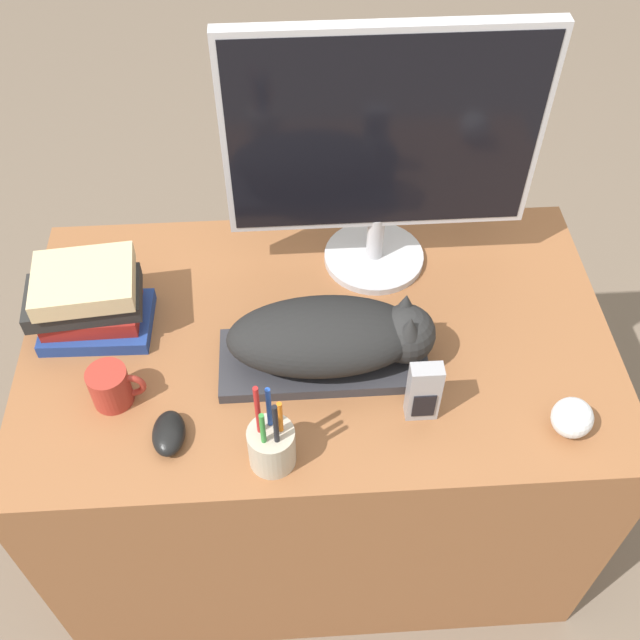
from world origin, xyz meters
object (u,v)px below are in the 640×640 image
Objects in this scene: monitor at (383,144)px; pen_cup at (272,445)px; cat at (338,335)px; computer_mouse at (169,433)px; baseball at (572,418)px; coffee_mug at (112,386)px; book_stack at (89,301)px; phone at (424,392)px; keyboard at (323,360)px.

monitor is 2.91× the size of pen_cup.
cat is 0.65× the size of monitor.
baseball reaches higher than computer_mouse.
computer_mouse is at bearing -40.98° from coffee_mug.
baseball is 0.93m from book_stack.
coffee_mug is 0.50× the size of pen_cup.
monitor reaches higher than book_stack.
phone is at bearing -22.15° from book_stack.
monitor is at bearing 123.68° from baseball.
phone reaches higher than keyboard.
phone is (0.17, -0.12, 0.05)m from keyboard.
book_stack is (-0.06, 0.19, 0.03)m from coffee_mug.
coffee_mug is at bearing 173.27° from phone.
cat is at bearing 156.63° from baseball.
pen_cup reaches higher than baseball.
cat reaches higher than baseball.
phone is (0.45, 0.03, 0.05)m from computer_mouse.
keyboard is 0.47m from book_stack.
keyboard is 4.25× the size of computer_mouse.
book_stack reaches higher than computer_mouse.
cat is 4.16× the size of computer_mouse.
monitor reaches higher than computer_mouse.
phone is (0.14, -0.12, -0.02)m from cat.
monitor is (0.13, 0.28, 0.29)m from keyboard.
phone is at bearing 16.38° from pen_cup.
coffee_mug is 1.39× the size of baseball.
phone is at bearing -84.14° from monitor.
monitor is at bearing 69.85° from cat.
coffee_mug is 0.20m from book_stack.
cat is 0.19m from phone.
phone reaches higher than coffee_mug.
phone is at bearing 3.37° from computer_mouse.
computer_mouse reaches higher than keyboard.
monitor is 0.66m from computer_mouse.
coffee_mug reaches higher than computer_mouse.
baseball is at bearing -1.90° from computer_mouse.
book_stack is at bearing 157.85° from phone.
coffee_mug is 0.76× the size of phone.
computer_mouse is 1.26× the size of baseball.
coffee_mug is at bearing 153.21° from pen_cup.
computer_mouse is (-0.31, -0.15, -0.07)m from cat.
monitor is 2.54× the size of book_stack.
computer_mouse is 0.14m from coffee_mug.
keyboard is 0.39m from coffee_mug.
keyboard is at bearing 180.00° from cat.
phone is (0.56, -0.07, 0.03)m from coffee_mug.
baseball is at bearing -23.37° from cat.
book_stack reaches higher than keyboard.
cat is 5.25× the size of baseball.
computer_mouse is at bearing -133.90° from monitor.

